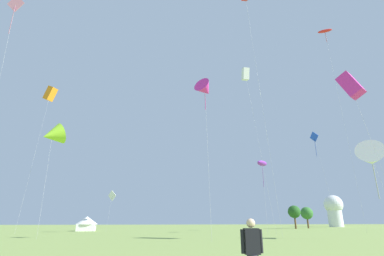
{
  "coord_description": "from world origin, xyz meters",
  "views": [
    {
      "loc": [
        -8.04,
        -2.31,
        1.65
      ],
      "look_at": [
        0.0,
        32.0,
        13.27
      ],
      "focal_mm": 26.7,
      "sensor_mm": 36.0,
      "label": 1
    }
  ],
  "objects": [
    {
      "name": "observatory_dome",
      "position": [
        64.87,
        88.31,
        6.01
      ],
      "size": [
        6.4,
        6.4,
        10.8
      ],
      "color": "white",
      "rests_on": "ground"
    },
    {
      "name": "kite_magenta_box",
      "position": [
        13.79,
        19.64,
        14.92
      ],
      "size": [
        2.3,
        3.11,
        16.42
      ],
      "color": "#E02DA3",
      "rests_on": "ground"
    },
    {
      "name": "kite_white_delta",
      "position": [
        17.0,
        22.01,
        8.08
      ],
      "size": [
        4.41,
        4.41,
        9.89
      ],
      "color": "white",
      "rests_on": "ground"
    },
    {
      "name": "tree_distant_right",
      "position": [
        41.31,
        70.05,
        3.91
      ],
      "size": [
        3.29,
        3.29,
        5.6
      ],
      "color": "brown",
      "rests_on": "ground"
    },
    {
      "name": "kite_pink_diamond",
      "position": [
        -24.49,
        34.49,
        29.75
      ],
      "size": [
        2.47,
        1.18,
        31.68
      ],
      "color": "pink",
      "rests_on": "ground"
    },
    {
      "name": "kite_white_diamond",
      "position": [
        -10.15,
        54.57,
        6.32
      ],
      "size": [
        1.51,
        1.88,
        7.36
      ],
      "color": "white",
      "rests_on": "ground"
    },
    {
      "name": "kite_lime_delta",
      "position": [
        -16.85,
        33.21,
        11.5
      ],
      "size": [
        3.79,
        3.68,
        13.06
      ],
      "color": "#99DB2D",
      "rests_on": "ground"
    },
    {
      "name": "kite_red_parafoil",
      "position": [
        26.1,
        35.41,
        35.13
      ],
      "size": [
        2.56,
        2.38,
        35.69
      ],
      "color": "red",
      "rests_on": "ground"
    },
    {
      "name": "kite_orange_box",
      "position": [
        -22.25,
        49.23,
        23.63
      ],
      "size": [
        2.44,
        3.55,
        25.04
      ],
      "color": "orange",
      "rests_on": "ground"
    },
    {
      "name": "kite_white_box",
      "position": [
        10.36,
        36.98,
        25.11
      ],
      "size": [
        2.87,
        2.25,
        26.23
      ],
      "color": "white",
      "rests_on": "ground"
    },
    {
      "name": "festival_tent_left",
      "position": [
        -14.54,
        58.14,
        1.48
      ],
      "size": [
        4.12,
        4.12,
        2.68
      ],
      "color": "white",
      "rests_on": "ground"
    },
    {
      "name": "kite_magenta_delta",
      "position": [
        -0.28,
        24.59,
        15.29
      ],
      "size": [
        2.79,
        3.76,
        16.43
      ],
      "color": "#E02DA3",
      "rests_on": "ground"
    },
    {
      "name": "kite_blue_diamond",
      "position": [
        28.59,
        45.8,
        17.56
      ],
      "size": [
        2.47,
        2.13,
        19.07
      ],
      "color": "blue",
      "rests_on": "ground"
    },
    {
      "name": "tree_distant_left",
      "position": [
        35.12,
        66.28,
        4.11
      ],
      "size": [
        3.16,
        3.16,
        5.73
      ],
      "color": "brown",
      "rests_on": "ground"
    },
    {
      "name": "kite_purple_parafoil",
      "position": [
        13.84,
        40.34,
        10.83
      ],
      "size": [
        3.02,
        2.76,
        11.4
      ],
      "color": "purple",
      "rests_on": "ground"
    }
  ]
}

